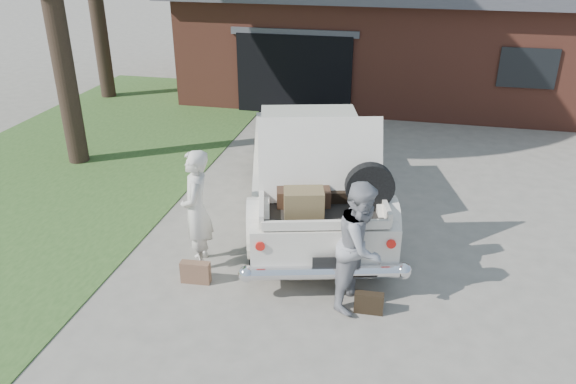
# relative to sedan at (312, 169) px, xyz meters

# --- Properties ---
(ground) EXTENTS (90.00, 90.00, 0.00)m
(ground) POSITION_rel_sedan_xyz_m (-0.08, -2.18, -0.83)
(ground) COLOR gray
(ground) RESTS_ON ground
(grass_strip) EXTENTS (6.00, 16.00, 0.02)m
(grass_strip) POSITION_rel_sedan_xyz_m (-5.58, 0.82, -0.82)
(grass_strip) COLOR #2D4C1E
(grass_strip) RESTS_ON ground
(house) EXTENTS (12.80, 7.80, 3.30)m
(house) POSITION_rel_sedan_xyz_m (0.90, 9.29, 0.84)
(house) COLOR brown
(house) RESTS_ON ground
(sedan) EXTENTS (3.53, 6.01, 2.28)m
(sedan) POSITION_rel_sedan_xyz_m (0.00, 0.00, 0.00)
(sedan) COLOR silver
(sedan) RESTS_ON ground
(woman_left) EXTENTS (0.61, 0.78, 1.90)m
(woman_left) POSITION_rel_sedan_xyz_m (-1.36, -2.19, 0.12)
(woman_left) COLOR beige
(woman_left) RESTS_ON ground
(woman_right) EXTENTS (0.95, 1.07, 1.84)m
(woman_right) POSITION_rel_sedan_xyz_m (1.17, -2.63, 0.09)
(woman_right) COLOR gray
(woman_right) RESTS_ON ground
(suitcase_left) EXTENTS (0.45, 0.17, 0.34)m
(suitcase_left) POSITION_rel_sedan_xyz_m (-1.24, -2.68, -0.66)
(suitcase_left) COLOR brown
(suitcase_left) RESTS_ON ground
(suitcase_right) EXTENTS (0.40, 0.14, 0.31)m
(suitcase_right) POSITION_rel_sedan_xyz_m (1.33, -2.85, -0.68)
(suitcase_right) COLOR black
(suitcase_right) RESTS_ON ground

